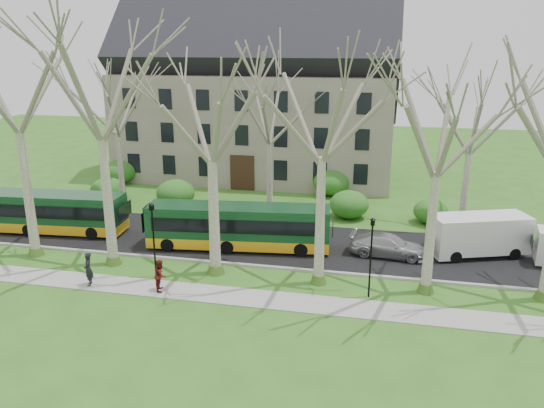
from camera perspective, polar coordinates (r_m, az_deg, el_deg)
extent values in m
plane|color=#32631C|center=(30.38, -1.07, -8.02)|extent=(120.00, 120.00, 0.00)
cube|color=gray|center=(28.19, -2.24, -10.07)|extent=(70.00, 2.00, 0.06)
cube|color=black|center=(35.32, 0.95, -4.28)|extent=(80.00, 8.00, 0.06)
cube|color=#A5A39E|center=(31.68, -0.45, -6.78)|extent=(80.00, 0.25, 0.14)
cube|color=gray|center=(52.85, -1.55, 8.47)|extent=(26.00, 12.00, 10.00)
cylinder|color=black|center=(30.57, -12.58, -4.21)|extent=(0.10, 0.10, 4.00)
cube|color=black|center=(29.88, -12.84, -0.37)|extent=(0.22, 0.22, 0.30)
cylinder|color=black|center=(27.99, 10.55, -6.11)|extent=(0.10, 0.10, 4.00)
cube|color=black|center=(27.23, 10.79, -1.95)|extent=(0.22, 0.22, 0.30)
ellipsoid|color=#1B5F1F|center=(46.29, -17.22, 1.40)|extent=(2.60, 2.60, 2.00)
ellipsoid|color=#1B5F1F|center=(43.72, -10.32, 1.00)|extent=(2.60, 2.60, 2.00)
ellipsoid|color=#1B5F1F|center=(40.63, 8.29, -0.13)|extent=(2.60, 2.60, 2.00)
ellipsoid|color=#1B5F1F|center=(40.73, 16.73, -0.65)|extent=(2.60, 2.60, 2.00)
ellipsoid|color=#1B5F1F|center=(52.32, -16.00, 3.26)|extent=(2.60, 2.60, 2.00)
ellipsoid|color=#1B5F1F|center=(46.54, 6.37, 2.15)|extent=(2.60, 2.60, 2.00)
imported|color=#A2A2A7|center=(33.84, 12.39, -4.37)|extent=(4.89, 2.35, 1.38)
imported|color=black|center=(30.79, -19.15, -6.63)|extent=(0.70, 0.81, 1.89)
imported|color=#551314|center=(29.20, -11.90, -7.49)|extent=(0.85, 0.98, 1.74)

